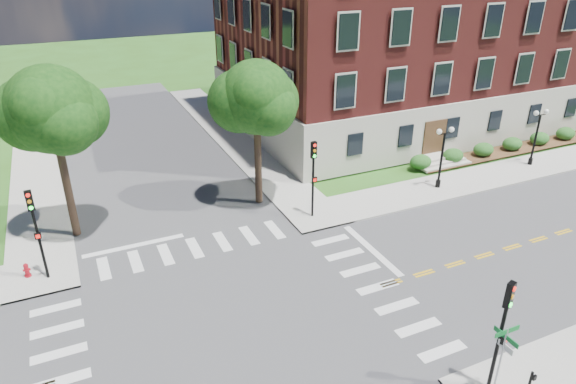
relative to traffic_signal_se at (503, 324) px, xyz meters
name	(u,v)px	position (x,y,z in m)	size (l,w,h in m)	color
ground	(238,329)	(-7.42, 7.12, -3.19)	(160.00, 160.00, 0.00)	#2D5417
road_ew	(238,329)	(-7.42, 7.12, -3.18)	(90.00, 12.00, 0.01)	#3D3D3F
road_ns	(238,329)	(-7.42, 7.12, -3.18)	(12.00, 90.00, 0.01)	#3D3D3F
sidewalk_ne	(357,154)	(7.96, 22.50, -3.13)	(34.00, 34.00, 0.12)	#9E9B93
crosswalk_east	(378,287)	(-0.22, 7.12, -3.19)	(2.20, 10.20, 0.02)	silver
stop_bar_east	(372,250)	(1.38, 10.12, -3.19)	(0.40, 5.50, 0.00)	silver
main_building	(407,27)	(16.58, 29.12, 5.15)	(30.60, 22.40, 16.50)	#BCB7A6
shrub_row	(511,152)	(19.58, 17.92, -3.19)	(18.00, 2.00, 1.30)	#254C19
tree_c	(51,110)	(-13.20, 18.43, 4.26)	(4.59, 4.59, 9.67)	black
tree_d	(256,98)	(-2.16, 17.94, 3.75)	(4.43, 4.43, 9.08)	black
traffic_signal_se	(503,324)	(0.00, 0.00, 0.00)	(0.38, 0.45, 4.80)	black
traffic_signal_ne	(313,170)	(0.07, 14.76, 0.00)	(0.34, 0.37, 4.80)	black
traffic_signal_nw	(35,224)	(-14.83, 14.49, 0.00)	(0.33, 0.37, 4.80)	black
twin_lamp_west	(442,154)	(9.73, 14.88, -0.66)	(1.36, 0.36, 4.23)	black
twin_lamp_east	(536,134)	(18.66, 15.19, -0.66)	(1.36, 0.36, 4.23)	black
street_sign_pole	(503,349)	(-0.09, -0.30, -0.88)	(1.10, 1.10, 3.10)	gray
push_button_post	(530,383)	(0.97, -0.91, -2.39)	(0.14, 0.21, 1.20)	black
fire_hydrant	(27,270)	(-15.75, 15.01, -2.72)	(0.35, 0.35, 0.75)	#9F0C17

